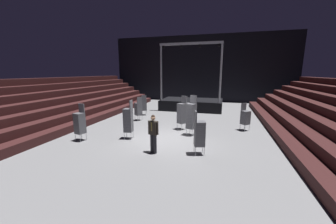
% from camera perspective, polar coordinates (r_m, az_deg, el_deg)
% --- Properties ---
extents(ground_plane, '(22.00, 30.00, 0.10)m').
position_cam_1_polar(ground_plane, '(10.87, -0.85, -8.04)').
color(ground_plane, slate).
extents(arena_end_wall, '(22.00, 0.30, 8.00)m').
position_cam_1_polar(arena_end_wall, '(24.99, 9.23, 12.30)').
color(arena_end_wall, black).
rests_on(arena_end_wall, ground_plane).
extents(bleacher_bank_left, '(5.25, 24.00, 3.15)m').
position_cam_1_polar(bleacher_bank_left, '(15.78, -30.28, 2.60)').
color(bleacher_bank_left, black).
rests_on(bleacher_bank_left, ground_plane).
extents(stage_riser, '(5.82, 3.56, 6.12)m').
position_cam_1_polar(stage_riser, '(19.45, 6.90, 2.52)').
color(stage_riser, black).
rests_on(stage_riser, ground_plane).
extents(man_with_tie, '(0.56, 0.35, 1.77)m').
position_cam_1_polar(man_with_tie, '(8.74, -4.32, -5.71)').
color(man_with_tie, black).
rests_on(man_with_tie, ground_plane).
extents(chair_stack_front_left, '(0.55, 0.55, 1.96)m').
position_cam_1_polar(chair_stack_front_left, '(8.69, 9.13, -6.05)').
color(chair_stack_front_left, '#B2B5BA').
rests_on(chair_stack_front_left, ground_plane).
extents(chair_stack_front_right, '(0.50, 0.50, 2.14)m').
position_cam_1_polar(chair_stack_front_right, '(10.79, -11.48, -2.22)').
color(chair_stack_front_right, '#B2B5BA').
rests_on(chair_stack_front_right, ground_plane).
extents(chair_stack_mid_left, '(0.57, 0.57, 2.31)m').
position_cam_1_polar(chair_stack_mid_left, '(11.25, 6.83, -1.07)').
color(chair_stack_mid_left, '#B2B5BA').
rests_on(chair_stack_mid_left, ground_plane).
extents(chair_stack_mid_right, '(0.52, 0.52, 1.96)m').
position_cam_1_polar(chair_stack_mid_right, '(11.31, -24.31, -2.84)').
color(chair_stack_mid_right, '#B2B5BA').
rests_on(chair_stack_mid_right, ground_plane).
extents(chair_stack_mid_centre, '(0.61, 0.61, 1.71)m').
position_cam_1_polar(chair_stack_mid_centre, '(16.69, -7.08, 2.01)').
color(chair_stack_mid_centre, '#B2B5BA').
rests_on(chair_stack_mid_centre, ground_plane).
extents(chair_stack_rear_left, '(0.52, 0.52, 1.88)m').
position_cam_1_polar(chair_stack_rear_left, '(14.26, 5.90, 0.75)').
color(chair_stack_rear_left, '#B2B5BA').
rests_on(chair_stack_rear_left, ground_plane).
extents(chair_stack_rear_right, '(0.61, 0.61, 2.14)m').
position_cam_1_polar(chair_stack_rear_right, '(12.36, 4.02, -0.28)').
color(chair_stack_rear_right, '#B2B5BA').
rests_on(chair_stack_rear_right, ground_plane).
extents(chair_stack_rear_centre, '(0.62, 0.62, 1.71)m').
position_cam_1_polar(chair_stack_rear_centre, '(13.05, 21.58, -1.37)').
color(chair_stack_rear_centre, '#B2B5BA').
rests_on(chair_stack_rear_centre, ground_plane).
extents(chair_stack_aisle_left, '(0.61, 0.61, 1.79)m').
position_cam_1_polar(chair_stack_aisle_left, '(14.89, -8.63, 0.97)').
color(chair_stack_aisle_left, '#B2B5BA').
rests_on(chair_stack_aisle_left, ground_plane).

